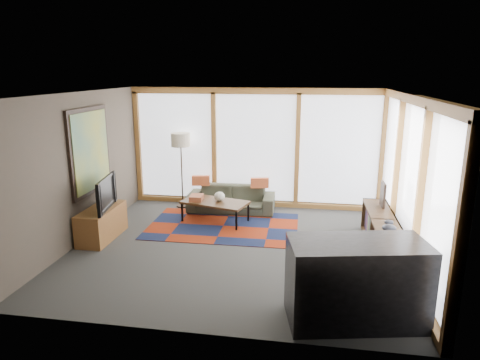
% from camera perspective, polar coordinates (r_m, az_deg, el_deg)
% --- Properties ---
extents(ground, '(5.50, 5.50, 0.00)m').
position_cam_1_polar(ground, '(7.42, -0.51, -9.02)').
color(ground, '#2F2F2D').
rests_on(ground, ground).
extents(room_envelope, '(5.52, 5.02, 2.62)m').
position_cam_1_polar(room_envelope, '(7.43, 3.97, 3.45)').
color(room_envelope, '#474035').
rests_on(room_envelope, ground).
extents(rug, '(2.90, 1.89, 0.01)m').
position_cam_1_polar(rug, '(8.39, -2.24, -6.14)').
color(rug, maroon).
rests_on(rug, ground).
extents(sofa, '(1.86, 0.76, 0.54)m').
position_cam_1_polar(sofa, '(9.20, -1.18, -2.53)').
color(sofa, '#323628').
rests_on(sofa, ground).
extents(pillow_left, '(0.40, 0.18, 0.21)m').
position_cam_1_polar(pillow_left, '(9.27, -5.25, -0.06)').
color(pillow_left, '#BF542C').
rests_on(pillow_left, sofa).
extents(pillow_right, '(0.40, 0.19, 0.21)m').
position_cam_1_polar(pillow_right, '(9.05, 2.63, -0.38)').
color(pillow_right, '#BF542C').
rests_on(pillow_right, sofa).
extents(floor_lamp, '(0.41, 0.41, 1.65)m').
position_cam_1_polar(floor_lamp, '(9.46, -7.78, 1.28)').
color(floor_lamp, '#312317').
rests_on(floor_lamp, ground).
extents(coffee_table, '(1.41, 0.96, 0.43)m').
position_cam_1_polar(coffee_table, '(8.58, -3.32, -4.21)').
color(coffee_table, '#321E14').
rests_on(coffee_table, ground).
extents(book_stack, '(0.27, 0.33, 0.10)m').
position_cam_1_polar(book_stack, '(8.60, -5.84, -2.37)').
color(book_stack, brown).
rests_on(book_stack, coffee_table).
extents(vase, '(0.24, 0.24, 0.19)m').
position_cam_1_polar(vase, '(8.50, -2.76, -2.21)').
color(vase, beige).
rests_on(vase, coffee_table).
extents(bookshelf, '(0.43, 2.36, 0.59)m').
position_cam_1_polar(bookshelf, '(7.51, 18.52, -7.09)').
color(bookshelf, '#321E14').
rests_on(bookshelf, ground).
extents(bowl_a, '(0.26, 0.26, 0.10)m').
position_cam_1_polar(bowl_a, '(6.87, 19.27, -6.06)').
color(bowl_a, black).
rests_on(bowl_a, bookshelf).
extents(bowl_b, '(0.18, 0.18, 0.07)m').
position_cam_1_polar(bowl_b, '(7.17, 19.24, -5.34)').
color(bowl_b, black).
rests_on(bowl_b, bookshelf).
extents(shelf_picture, '(0.05, 0.34, 0.44)m').
position_cam_1_polar(shelf_picture, '(8.02, 18.52, -1.85)').
color(shelf_picture, black).
rests_on(shelf_picture, bookshelf).
extents(tv_console, '(0.47, 1.13, 0.57)m').
position_cam_1_polar(tv_console, '(8.12, -17.94, -5.51)').
color(tv_console, brown).
rests_on(tv_console, ground).
extents(television, '(0.30, 1.02, 0.58)m').
position_cam_1_polar(television, '(7.90, -18.04, -1.69)').
color(television, black).
rests_on(television, tv_console).
extents(bar_counter, '(1.72, 1.05, 1.02)m').
position_cam_1_polar(bar_counter, '(5.41, 15.24, -12.99)').
color(bar_counter, black).
rests_on(bar_counter, ground).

